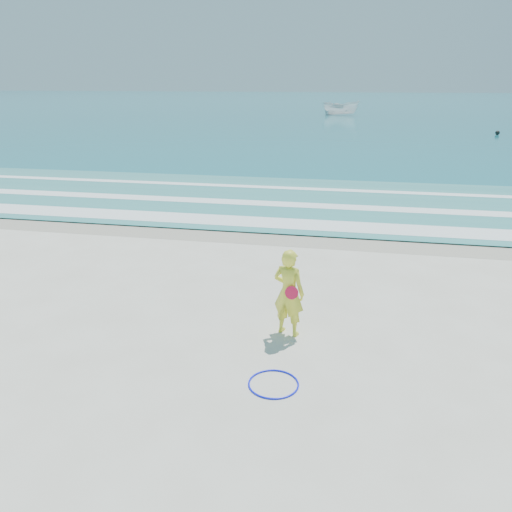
# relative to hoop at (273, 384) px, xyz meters

# --- Properties ---
(ground) EXTENTS (400.00, 400.00, 0.00)m
(ground) POSITION_rel_hoop_xyz_m (-0.93, -0.27, -0.02)
(ground) COLOR silver
(ground) RESTS_ON ground
(wet_sand) EXTENTS (400.00, 2.40, 0.00)m
(wet_sand) POSITION_rel_hoop_xyz_m (-0.93, 8.73, -0.01)
(wet_sand) COLOR #B2A893
(wet_sand) RESTS_ON ground
(ocean) EXTENTS (400.00, 190.00, 0.04)m
(ocean) POSITION_rel_hoop_xyz_m (-0.93, 104.73, 0.00)
(ocean) COLOR #19727F
(ocean) RESTS_ON ground
(shallow) EXTENTS (400.00, 10.00, 0.01)m
(shallow) POSITION_rel_hoop_xyz_m (-0.93, 13.73, 0.03)
(shallow) COLOR #59B7AD
(shallow) RESTS_ON ocean
(foam_near) EXTENTS (400.00, 1.40, 0.01)m
(foam_near) POSITION_rel_hoop_xyz_m (-0.93, 10.03, 0.04)
(foam_near) COLOR white
(foam_near) RESTS_ON shallow
(foam_mid) EXTENTS (400.00, 0.90, 0.01)m
(foam_mid) POSITION_rel_hoop_xyz_m (-0.93, 12.93, 0.04)
(foam_mid) COLOR white
(foam_mid) RESTS_ON shallow
(foam_far) EXTENTS (400.00, 0.60, 0.01)m
(foam_far) POSITION_rel_hoop_xyz_m (-0.93, 16.23, 0.04)
(foam_far) COLOR white
(foam_far) RESTS_ON shallow
(hoop) EXTENTS (1.10, 1.10, 0.03)m
(hoop) POSITION_rel_hoop_xyz_m (0.00, 0.00, 0.00)
(hoop) COLOR #0D18FA
(hoop) RESTS_ON ground
(boat) EXTENTS (5.32, 2.37, 2.00)m
(boat) POSITION_rel_hoop_xyz_m (-1.22, 68.16, 1.02)
(boat) COLOR white
(boat) RESTS_ON ocean
(buoy) EXTENTS (0.41, 0.41, 0.41)m
(buoy) POSITION_rel_hoop_xyz_m (14.14, 43.98, 0.23)
(buoy) COLOR black
(buoy) RESTS_ON ocean
(woman) EXTENTS (0.78, 0.64, 1.85)m
(woman) POSITION_rel_hoop_xyz_m (-0.00, 1.90, 0.91)
(woman) COLOR yellow
(woman) RESTS_ON ground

